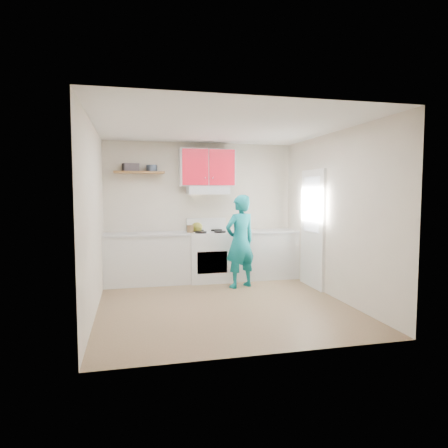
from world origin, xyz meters
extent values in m
plane|color=brown|center=(0.00, 0.00, 0.00)|extent=(3.80, 3.80, 0.00)
cube|color=white|center=(0.00, 0.00, 2.60)|extent=(3.60, 3.80, 0.04)
cube|color=beige|center=(0.00, 1.90, 1.30)|extent=(3.60, 0.04, 2.60)
cube|color=beige|center=(0.00, -1.90, 1.30)|extent=(3.60, 0.04, 2.60)
cube|color=beige|center=(-1.80, 0.00, 1.30)|extent=(0.04, 3.80, 2.60)
cube|color=beige|center=(1.80, 0.00, 1.30)|extent=(0.04, 3.80, 2.60)
cube|color=white|center=(1.78, 0.70, 1.02)|extent=(0.05, 0.85, 2.05)
cube|color=white|center=(1.75, 0.70, 1.45)|extent=(0.01, 0.55, 0.95)
cube|color=silver|center=(-1.04, 1.60, 0.45)|extent=(1.52, 0.60, 0.90)
cube|color=silver|center=(1.14, 1.60, 0.45)|extent=(1.32, 0.60, 0.90)
cube|color=white|center=(0.10, 1.57, 0.46)|extent=(0.76, 0.65, 0.92)
cube|color=silver|center=(0.10, 1.68, 1.70)|extent=(0.76, 0.44, 0.15)
cube|color=red|center=(0.10, 1.73, 2.12)|extent=(1.02, 0.33, 0.70)
cube|color=brown|center=(-1.15, 1.75, 2.02)|extent=(0.90, 0.30, 0.04)
cube|color=#393238|center=(-1.30, 1.74, 2.11)|extent=(0.31, 0.26, 0.14)
cylinder|color=#333D4C|center=(-0.92, 1.76, 2.10)|extent=(0.26, 0.26, 0.12)
ellipsoid|color=olive|center=(-0.11, 1.65, 1.01)|extent=(0.25, 0.25, 0.18)
cylinder|color=brown|center=(-0.26, 1.56, 0.98)|extent=(0.15, 0.15, 0.16)
cube|color=olive|center=(0.83, 1.57, 0.91)|extent=(0.36, 0.31, 0.02)
cube|color=red|center=(1.48, 1.56, 0.90)|extent=(0.34, 0.31, 0.01)
imported|color=#0E7981|center=(0.53, 0.95, 0.81)|extent=(0.69, 0.57, 1.62)
camera|label=1|loc=(-1.30, -5.63, 1.67)|focal=31.72mm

